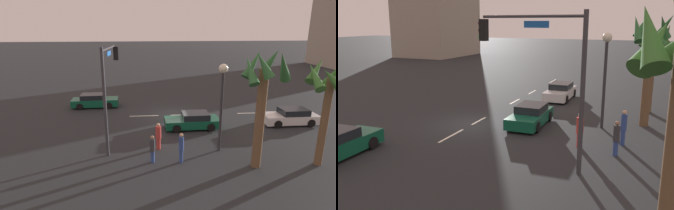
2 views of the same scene
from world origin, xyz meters
TOP-DOWN VIEW (x-y plane):
  - ground_plane at (0.00, 0.00)m, footprint 220.00×220.00m
  - lane_stripe_0 at (-18.00, 0.00)m, footprint 2.47×0.14m
  - lane_stripe_1 at (-11.18, 0.00)m, footprint 2.05×0.14m
  - lane_stripe_2 at (-6.97, 0.00)m, footprint 2.02×0.14m
  - lane_stripe_3 at (-0.74, 0.00)m, footprint 1.91×0.14m
  - lane_stripe_4 at (2.60, 0.00)m, footprint 2.57×0.14m
  - car_1 at (-9.39, 3.07)m, footprint 4.47×1.92m
  - car_2 at (-1.23, 3.33)m, footprint 4.33×2.01m
  - traffic_signal at (4.76, 6.08)m, footprint 0.62×4.93m
  - streetlamp at (-2.27, 7.51)m, footprint 0.56×0.56m
  - pedestrian_0 at (0.43, 8.97)m, footprint 0.42×0.42m
  - pedestrian_1 at (2.12, 8.81)m, footprint 0.42×0.42m
  - pedestrian_2 at (1.67, 6.98)m, footprint 0.47×0.47m
  - palm_tree_1 at (-3.81, 9.80)m, footprint 2.65×2.75m
  - palm_tree_2 at (-7.49, 9.89)m, footprint 2.36×2.61m

SIDE VIEW (x-z plane):
  - ground_plane at x=0.00m, z-range 0.00..0.00m
  - lane_stripe_0 at x=-18.00m, z-range 0.00..0.01m
  - lane_stripe_1 at x=-11.18m, z-range 0.00..0.01m
  - lane_stripe_2 at x=-6.97m, z-range 0.00..0.01m
  - lane_stripe_3 at x=-0.74m, z-range 0.00..0.01m
  - lane_stripe_4 at x=2.60m, z-range 0.00..0.01m
  - car_2 at x=-1.23m, z-range -0.04..1.23m
  - car_1 at x=-9.39m, z-range -0.04..1.27m
  - pedestrian_1 at x=2.12m, z-range 0.05..1.76m
  - pedestrian_2 at x=1.67m, z-range 0.05..1.85m
  - pedestrian_0 at x=0.43m, z-range 0.08..1.94m
  - streetlamp at x=-2.27m, z-range 1.18..6.83m
  - traffic_signal at x=4.76m, z-range 1.17..7.87m
  - palm_tree_2 at x=-7.49m, z-range 1.50..7.77m
  - palm_tree_1 at x=-3.81m, z-range 1.29..8.10m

